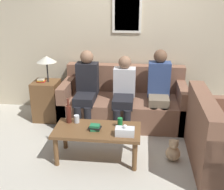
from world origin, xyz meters
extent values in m
plane|color=beige|center=(0.00, 0.00, 0.00)|extent=(16.00, 16.00, 0.00)
cube|color=beige|center=(0.00, 1.02, 1.30)|extent=(9.00, 0.06, 2.60)
cube|color=silver|center=(0.00, 0.98, 1.70)|extent=(0.48, 0.02, 0.60)
cube|color=beige|center=(0.00, 0.97, 1.70)|extent=(0.40, 0.01, 0.52)
cube|color=brown|center=(0.00, 0.49, 0.22)|extent=(1.99, 0.91, 0.43)
cube|color=brown|center=(0.00, 0.84, 0.66)|extent=(1.99, 0.20, 0.46)
cube|color=brown|center=(-0.92, 0.49, 0.34)|extent=(0.14, 0.91, 0.68)
cube|color=brown|center=(0.92, 0.49, 0.34)|extent=(0.14, 0.91, 0.68)
cube|color=brown|center=(1.04, -0.58, 0.66)|extent=(0.20, 1.33, 0.46)
cube|color=brown|center=(1.40, 0.01, 0.34)|extent=(0.91, 0.14, 0.68)
cube|color=brown|center=(-0.25, -0.64, 0.41)|extent=(1.10, 0.53, 0.04)
cylinder|color=brown|center=(-0.74, -0.85, 0.20)|extent=(0.06, 0.06, 0.39)
cylinder|color=brown|center=(0.23, -0.85, 0.20)|extent=(0.06, 0.06, 0.39)
cylinder|color=brown|center=(-0.74, -0.43, 0.20)|extent=(0.06, 0.06, 0.39)
cylinder|color=brown|center=(0.23, -0.43, 0.20)|extent=(0.06, 0.06, 0.39)
cube|color=brown|center=(-1.29, 0.46, 0.33)|extent=(0.41, 0.41, 0.67)
cylinder|color=#262628|center=(-1.23, 0.46, 0.84)|extent=(0.02, 0.02, 0.35)
cone|color=beige|center=(-1.23, 0.46, 1.05)|extent=(0.31, 0.31, 0.10)
cube|color=red|center=(-1.35, 0.43, 0.68)|extent=(0.13, 0.08, 0.02)
cube|color=gold|center=(-1.35, 0.43, 0.69)|extent=(0.12, 0.10, 0.02)
cube|color=beige|center=(-1.35, 0.43, 0.71)|extent=(0.10, 0.10, 0.03)
cylinder|color=#562319|center=(-0.66, -0.49, 0.55)|extent=(0.07, 0.07, 0.24)
cylinder|color=#562319|center=(-0.66, -0.49, 0.72)|extent=(0.03, 0.03, 0.10)
cylinder|color=silver|center=(-0.55, -0.48, 0.48)|extent=(0.07, 0.07, 0.10)
cube|color=#237547|center=(-0.28, -0.67, 0.44)|extent=(0.13, 0.12, 0.03)
cube|color=black|center=(-0.28, -0.67, 0.47)|extent=(0.16, 0.12, 0.02)
cube|color=#237547|center=(-0.28, -0.67, 0.49)|extent=(0.12, 0.10, 0.03)
cylinder|color=#197A38|center=(0.03, -0.55, 0.49)|extent=(0.07, 0.07, 0.12)
cube|color=silver|center=(0.11, -0.77, 0.48)|extent=(0.23, 0.12, 0.10)
sphere|color=white|center=(0.11, -0.77, 0.55)|extent=(0.05, 0.05, 0.05)
cube|color=black|center=(-0.59, 0.25, 0.48)|extent=(0.31, 0.46, 0.14)
cylinder|color=black|center=(-0.66, 0.02, 0.22)|extent=(0.11, 0.11, 0.43)
cylinder|color=black|center=(-0.51, 0.02, 0.22)|extent=(0.11, 0.11, 0.43)
cube|color=black|center=(-0.59, 0.48, 0.74)|extent=(0.34, 0.22, 0.51)
sphere|color=#8C664C|center=(-0.59, 0.48, 1.09)|extent=(0.21, 0.21, 0.21)
cube|color=black|center=(0.01, 0.23, 0.48)|extent=(0.31, 0.48, 0.14)
cylinder|color=black|center=(-0.06, -0.02, 0.22)|extent=(0.11, 0.11, 0.43)
cylinder|color=black|center=(0.09, -0.02, 0.22)|extent=(0.11, 0.11, 0.43)
cube|color=silver|center=(0.01, 0.47, 0.71)|extent=(0.34, 0.22, 0.45)
sphere|color=#8C664C|center=(0.01, 0.47, 1.02)|extent=(0.20, 0.20, 0.20)
cube|color=#756651|center=(0.55, 0.30, 0.48)|extent=(0.31, 0.40, 0.14)
cylinder|color=#756651|center=(0.48, 0.09, 0.22)|extent=(0.11, 0.11, 0.43)
cylinder|color=#756651|center=(0.63, 0.09, 0.22)|extent=(0.11, 0.11, 0.43)
cube|color=#33477A|center=(0.55, 0.50, 0.76)|extent=(0.34, 0.22, 0.55)
sphere|color=brown|center=(0.55, 0.50, 1.13)|extent=(0.21, 0.21, 0.21)
sphere|color=tan|center=(0.72, -0.57, 0.09)|extent=(0.19, 0.19, 0.19)
sphere|color=tan|center=(0.72, -0.57, 0.23)|extent=(0.12, 0.12, 0.12)
sphere|color=tan|center=(0.68, -0.57, 0.28)|extent=(0.04, 0.04, 0.04)
sphere|color=tan|center=(0.76, -0.57, 0.28)|extent=(0.04, 0.04, 0.04)
sphere|color=beige|center=(0.72, -0.62, 0.23)|extent=(0.05, 0.05, 0.05)
camera|label=1|loc=(0.28, -3.76, 2.09)|focal=45.00mm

